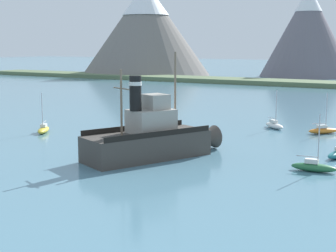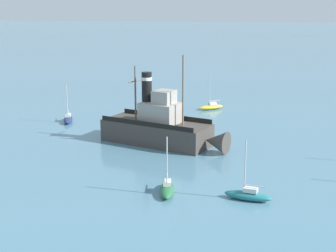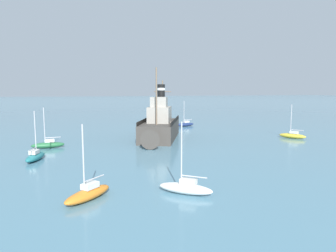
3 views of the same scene
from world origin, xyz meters
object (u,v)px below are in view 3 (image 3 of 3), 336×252
at_px(sailboat_navy, 185,124).
at_px(sailboat_white, 186,188).
at_px(old_tugboat, 159,126).
at_px(sailboat_teal, 35,156).
at_px(sailboat_green, 48,144).
at_px(sailboat_orange, 88,193).
at_px(sailboat_yellow, 293,135).

height_order(sailboat_navy, sailboat_white, same).
xyz_separation_m(old_tugboat, sailboat_teal, (15.31, 8.83, -1.40)).
height_order(sailboat_navy, sailboat_green, same).
bearing_deg(sailboat_navy, old_tugboat, 56.22).
xyz_separation_m(sailboat_navy, sailboat_teal, (24.15, 22.05, 0.00)).
xyz_separation_m(sailboat_white, sailboat_orange, (6.35, -0.80, 0.00)).
relative_size(sailboat_navy, sailboat_white, 1.00).
bearing_deg(sailboat_white, sailboat_navy, -110.39).
height_order(sailboat_white, sailboat_green, same).
xyz_separation_m(old_tugboat, sailboat_green, (14.64, 2.30, -1.40)).
bearing_deg(sailboat_navy, sailboat_teal, 42.40).
height_order(old_tugboat, sailboat_teal, old_tugboat).
xyz_separation_m(sailboat_white, sailboat_teal, (10.96, -13.45, 0.00)).
relative_size(sailboat_navy, sailboat_orange, 1.00).
relative_size(sailboat_white, sailboat_orange, 1.00).
bearing_deg(sailboat_navy, sailboat_orange, 60.61).
bearing_deg(sailboat_white, sailboat_yellow, -143.02).
distance_m(sailboat_white, sailboat_teal, 17.35).
distance_m(sailboat_white, sailboat_green, 22.48).
height_order(sailboat_green, sailboat_orange, same).
distance_m(sailboat_orange, sailboat_yellow, 33.73).
relative_size(old_tugboat, sailboat_navy, 2.97).
bearing_deg(sailboat_teal, sailboat_white, 129.16).
relative_size(sailboat_white, sailboat_green, 1.00).
bearing_deg(sailboat_orange, sailboat_green, -78.39).
bearing_deg(sailboat_green, sailboat_orange, 101.61).
bearing_deg(sailboat_orange, sailboat_navy, -119.39).
relative_size(old_tugboat, sailboat_yellow, 2.97).
distance_m(sailboat_navy, sailboat_green, 28.15).
relative_size(sailboat_teal, sailboat_orange, 1.00).
height_order(old_tugboat, sailboat_white, old_tugboat).
distance_m(old_tugboat, sailboat_green, 14.89).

